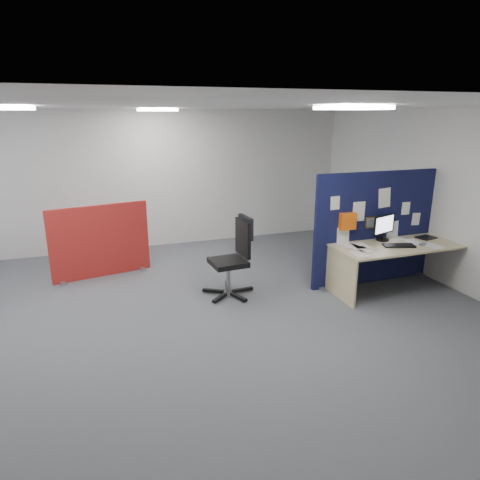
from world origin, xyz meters
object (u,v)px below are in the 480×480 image
object	(u,v)px
office_chair	(236,252)
main_desk	(394,254)
navy_divider	(375,228)
red_divider	(101,242)
monitor_main	(384,226)

from	to	relation	value
office_chair	main_desk	bearing A→B (deg)	-18.57
navy_divider	red_divider	distance (m)	4.42
monitor_main	office_chair	size ratio (longest dim) A/B	0.39
main_desk	monitor_main	xyz separation A→B (m)	(-0.07, 0.20, 0.39)
monitor_main	office_chair	bearing A→B (deg)	152.45
navy_divider	main_desk	xyz separation A→B (m)	(0.12, -0.35, -0.32)
navy_divider	monitor_main	size ratio (longest dim) A/B	4.81
office_chair	red_divider	bearing A→B (deg)	138.20
navy_divider	office_chair	world-z (taller)	navy_divider
red_divider	office_chair	world-z (taller)	red_divider
monitor_main	office_chair	world-z (taller)	office_chair
navy_divider	monitor_main	world-z (taller)	navy_divider
main_desk	monitor_main	distance (m)	0.44
office_chair	navy_divider	bearing A→B (deg)	-10.51
navy_divider	monitor_main	distance (m)	0.17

